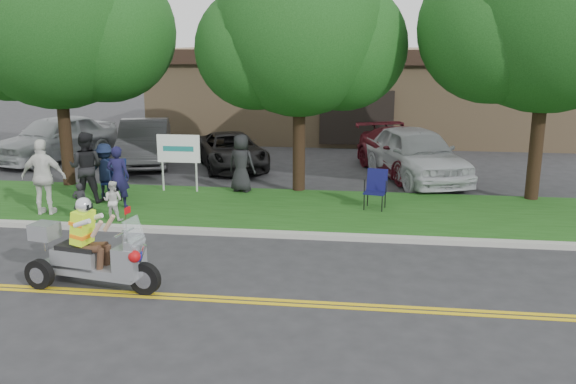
# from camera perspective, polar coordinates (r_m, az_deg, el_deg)

# --- Properties ---
(ground) EXTENTS (120.00, 120.00, 0.00)m
(ground) POSITION_cam_1_polar(r_m,az_deg,el_deg) (11.21, -5.74, -8.94)
(ground) COLOR #28282B
(ground) RESTS_ON ground
(centerline_near) EXTENTS (60.00, 0.10, 0.01)m
(centerline_near) POSITION_cam_1_polar(r_m,az_deg,el_deg) (10.69, -6.45, -10.10)
(centerline_near) COLOR gold
(centerline_near) RESTS_ON ground
(centerline_far) EXTENTS (60.00, 0.10, 0.01)m
(centerline_far) POSITION_cam_1_polar(r_m,az_deg,el_deg) (10.83, -6.24, -9.76)
(centerline_far) COLOR gold
(centerline_far) RESTS_ON ground
(curb) EXTENTS (60.00, 0.25, 0.12)m
(curb) POSITION_cam_1_polar(r_m,az_deg,el_deg) (13.99, -2.94, -3.90)
(curb) COLOR #A8A89E
(curb) RESTS_ON ground
(grass_verge) EXTENTS (60.00, 4.00, 0.10)m
(grass_verge) POSITION_cam_1_polar(r_m,az_deg,el_deg) (16.02, -1.57, -1.57)
(grass_verge) COLOR #194612
(grass_verge) RESTS_ON ground
(commercial_building) EXTENTS (18.00, 8.20, 4.00)m
(commercial_building) POSITION_cam_1_polar(r_m,az_deg,el_deg) (29.12, 6.63, 9.29)
(commercial_building) COLOR #9E7F5B
(commercial_building) RESTS_ON ground
(tree_left) EXTENTS (6.62, 5.40, 7.78)m
(tree_left) POSITION_cam_1_polar(r_m,az_deg,el_deg) (19.24, -20.73, 14.61)
(tree_left) COLOR #332114
(tree_left) RESTS_ON ground
(tree_mid) EXTENTS (5.88, 4.80, 7.05)m
(tree_mid) POSITION_cam_1_polar(r_m,az_deg,el_deg) (17.37, 1.27, 14.26)
(tree_mid) COLOR #332114
(tree_mid) RESTS_ON ground
(tree_right) EXTENTS (6.86, 5.60, 8.07)m
(tree_right) POSITION_cam_1_polar(r_m,az_deg,el_deg) (17.71, 23.44, 15.07)
(tree_right) COLOR #332114
(tree_right) RESTS_ON ground
(business_sign) EXTENTS (1.25, 0.06, 1.75)m
(business_sign) POSITION_cam_1_polar(r_m,az_deg,el_deg) (17.74, -10.20, 3.72)
(business_sign) COLOR silver
(business_sign) RESTS_ON ground
(trike_scooter) EXTENTS (2.56, 1.05, 1.68)m
(trike_scooter) POSITION_cam_1_polar(r_m,az_deg,el_deg) (11.57, -18.09, -5.74)
(trike_scooter) COLOR black
(trike_scooter) RESTS_ON ground
(lawn_chair_a) EXTENTS (0.62, 0.64, 1.08)m
(lawn_chair_a) POSITION_cam_1_polar(r_m,az_deg,el_deg) (17.46, -15.88, 1.42)
(lawn_chair_a) COLOR black
(lawn_chair_a) RESTS_ON grass_verge
(lawn_chair_b) EXTENTS (0.64, 0.65, 1.02)m
(lawn_chair_b) POSITION_cam_1_polar(r_m,az_deg,el_deg) (15.95, 8.24, 0.52)
(lawn_chair_b) COLOR black
(lawn_chair_b) RESTS_ON grass_verge
(spectator_adult_left) EXTENTS (0.60, 0.41, 1.62)m
(spectator_adult_left) POSITION_cam_1_polar(r_m,az_deg,el_deg) (16.41, -15.61, 1.38)
(spectator_adult_left) COLOR #151437
(spectator_adult_left) RESTS_ON grass_verge
(spectator_adult_mid) EXTENTS (0.97, 0.78, 1.90)m
(spectator_adult_mid) POSITION_cam_1_polar(r_m,az_deg,el_deg) (17.19, -18.36, 2.21)
(spectator_adult_mid) COLOR black
(spectator_adult_mid) RESTS_ON grass_verge
(spectator_adult_right) EXTENTS (1.15, 0.56, 1.90)m
(spectator_adult_right) POSITION_cam_1_polar(r_m,az_deg,el_deg) (16.32, -21.89, 1.32)
(spectator_adult_right) COLOR silver
(spectator_adult_right) RESTS_ON grass_verge
(spectator_chair_a) EXTENTS (1.04, 0.66, 1.53)m
(spectator_chair_a) POSITION_cam_1_polar(r_m,az_deg,el_deg) (17.42, -16.71, 1.87)
(spectator_chair_a) COLOR #141D38
(spectator_chair_a) RESTS_ON grass_verge
(spectator_chair_b) EXTENTS (0.93, 0.73, 1.67)m
(spectator_chair_b) POSITION_cam_1_polar(r_m,az_deg,el_deg) (17.54, -4.39, 2.73)
(spectator_chair_b) COLOR black
(spectator_chair_b) RESTS_ON grass_verge
(child_left) EXTENTS (0.40, 0.34, 0.93)m
(child_left) POSITION_cam_1_polar(r_m,az_deg,el_deg) (15.54, -18.88, -0.86)
(child_left) COLOR black
(child_left) RESTS_ON grass_verge
(child_right) EXTENTS (0.49, 0.39, 0.98)m
(child_right) POSITION_cam_1_polar(r_m,az_deg,el_deg) (15.30, -16.07, -0.78)
(child_right) COLOR silver
(child_right) RESTS_ON grass_verge
(parked_car_far_left) EXTENTS (3.64, 5.39, 1.70)m
(parked_car_far_left) POSITION_cam_1_polar(r_m,az_deg,el_deg) (24.18, -20.96, 4.75)
(parked_car_far_left) COLOR #B0B4B8
(parked_car_far_left) RESTS_ON ground
(parked_car_left) EXTENTS (2.94, 5.07, 1.58)m
(parked_car_left) POSITION_cam_1_polar(r_m,az_deg,el_deg) (22.61, -13.26, 4.56)
(parked_car_left) COLOR #323234
(parked_car_left) RESTS_ON ground
(parked_car_mid) EXTENTS (3.59, 4.82, 1.22)m
(parked_car_mid) POSITION_cam_1_polar(r_m,az_deg,el_deg) (21.42, -5.33, 3.87)
(parked_car_mid) COLOR black
(parked_car_mid) RESTS_ON ground
(parked_car_right) EXTENTS (3.80, 5.56, 1.50)m
(parked_car_right) POSITION_cam_1_polar(r_m,az_deg,el_deg) (20.61, 11.03, 3.66)
(parked_car_right) COLOR #56141D
(parked_car_right) RESTS_ON ground
(parked_car_far_right) EXTENTS (3.62, 5.43, 1.72)m
(parked_car_far_right) POSITION_cam_1_polar(r_m,az_deg,el_deg) (19.82, 11.87, 3.54)
(parked_car_far_right) COLOR #BBBEC3
(parked_car_far_right) RESTS_ON ground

